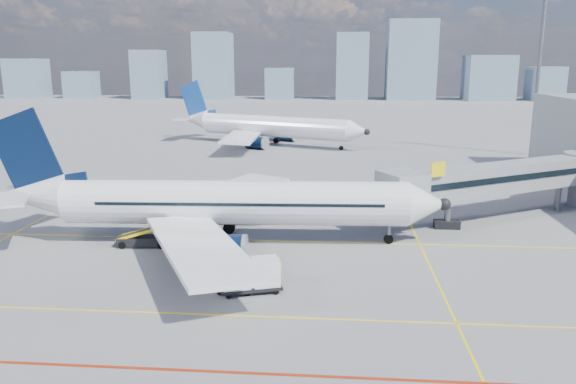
# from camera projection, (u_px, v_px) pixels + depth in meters

# --- Properties ---
(ground) EXTENTS (420.00, 420.00, 0.00)m
(ground) POSITION_uv_depth(u_px,v_px,m) (228.00, 276.00, 38.14)
(ground) COLOR gray
(ground) RESTS_ON ground
(apron_markings) EXTENTS (90.00, 35.12, 0.01)m
(apron_markings) POSITION_uv_depth(u_px,v_px,m) (207.00, 299.00, 34.39)
(apron_markings) COLOR yellow
(apron_markings) RESTS_ON ground
(jet_bridge) EXTENTS (23.55, 15.78, 6.30)m
(jet_bridge) POSITION_uv_depth(u_px,v_px,m) (512.00, 178.00, 51.85)
(jet_bridge) COLOR gray
(jet_bridge) RESTS_ON ground
(floodlight_mast_ne) EXTENTS (3.20, 0.61, 25.45)m
(floodlight_mast_ne) POSITION_uv_depth(u_px,v_px,m) (539.00, 67.00, 85.46)
(floodlight_mast_ne) COLOR slate
(floodlight_mast_ne) RESTS_ON ground
(distant_skyline) EXTENTS (249.63, 15.07, 30.11)m
(distant_skyline) POSITION_uv_depth(u_px,v_px,m) (328.00, 72.00, 219.92)
(distant_skyline) COLOR slate
(distant_skyline) RESTS_ON ground
(main_aircraft) EXTENTS (36.61, 31.88, 10.79)m
(main_aircraft) POSITION_uv_depth(u_px,v_px,m) (216.00, 203.00, 44.75)
(main_aircraft) COLOR silver
(main_aircraft) RESTS_ON ground
(second_aircraft) EXTENTS (35.99, 30.39, 11.07)m
(second_aircraft) POSITION_uv_depth(u_px,v_px,m) (266.00, 126.00, 98.70)
(second_aircraft) COLOR silver
(second_aircraft) RESTS_ON ground
(baggage_tug) EXTENTS (2.25, 1.37, 1.55)m
(baggage_tug) POSITION_uv_depth(u_px,v_px,m) (233.00, 281.00, 35.39)
(baggage_tug) COLOR silver
(baggage_tug) RESTS_ON ground
(cargo_dolly) EXTENTS (4.19, 2.80, 2.11)m
(cargo_dolly) POSITION_uv_depth(u_px,v_px,m) (250.00, 275.00, 35.28)
(cargo_dolly) COLOR black
(cargo_dolly) RESTS_ON ground
(belt_loader) EXTENTS (5.79, 1.84, 2.34)m
(belt_loader) POSITION_uv_depth(u_px,v_px,m) (145.00, 239.00, 44.29)
(belt_loader) COLOR black
(belt_loader) RESTS_ON ground
(ramp_worker) EXTENTS (0.54, 0.75, 1.93)m
(ramp_worker) POSITION_uv_depth(u_px,v_px,m) (278.00, 271.00, 36.50)
(ramp_worker) COLOR yellow
(ramp_worker) RESTS_ON ground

